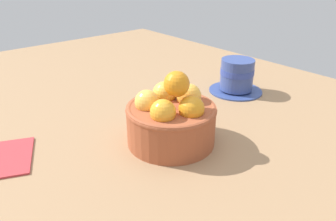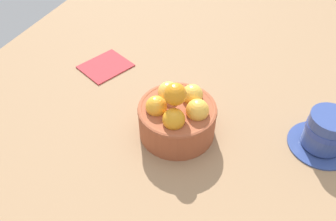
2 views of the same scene
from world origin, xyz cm
name	(u,v)px [view 1 (image 1 of 2)]	position (x,y,z in cm)	size (l,w,h in cm)	color
ground_plane	(171,153)	(0.00, 0.00, -2.22)	(151.26, 99.58, 4.44)	#997551
terracotta_bowl	(171,118)	(-0.03, -0.04, 4.29)	(14.07, 14.07, 12.16)	#9E4C2D
coffee_cup	(237,77)	(7.18, -24.89, 3.40)	(11.54, 11.54, 7.25)	#314586
folded_napkin	(0,158)	(12.24, 22.55, 0.30)	(10.22, 8.81, 0.60)	#B23338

